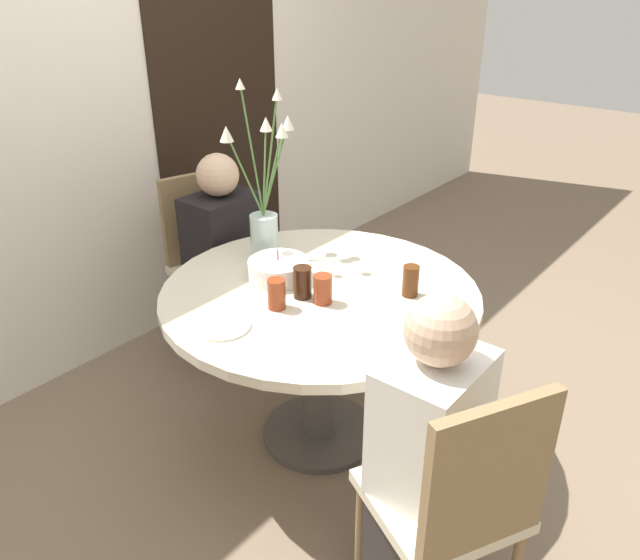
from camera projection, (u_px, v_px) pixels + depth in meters
ground_plane at (320, 434)px, 2.75m from camera, size 16.00×16.00×0.00m
wall_back at (99, 98)px, 2.91m from camera, size 8.00×0.05×2.60m
doorway_panel at (221, 129)px, 3.51m from camera, size 0.90×0.01×2.05m
dining_table at (320, 320)px, 2.49m from camera, size 1.24×1.24×0.73m
chair_left_flank at (210, 254)px, 3.20m from camera, size 0.49×0.49×0.93m
chair_right_flank at (458, 499)px, 1.73m from camera, size 0.54×0.54×0.93m
birthday_cake at (278, 269)px, 2.49m from camera, size 0.24×0.24×0.13m
flower_vase at (264, 208)px, 2.62m from camera, size 0.31×0.19×0.75m
side_plate at (222, 326)px, 2.17m from camera, size 0.20×0.20×0.01m
drink_glass_0 at (302, 282)px, 2.34m from camera, size 0.07×0.07×0.12m
drink_glass_1 at (323, 289)px, 2.31m from camera, size 0.07×0.07×0.11m
drink_glass_2 at (276, 294)px, 2.27m from camera, size 0.07×0.07×0.12m
drink_glass_3 at (411, 281)px, 2.36m from camera, size 0.06×0.06×0.12m
person_guest at (225, 267)px, 3.10m from camera, size 0.34×0.24×1.09m
person_woman at (427, 466)px, 1.87m from camera, size 0.34×0.24×1.09m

